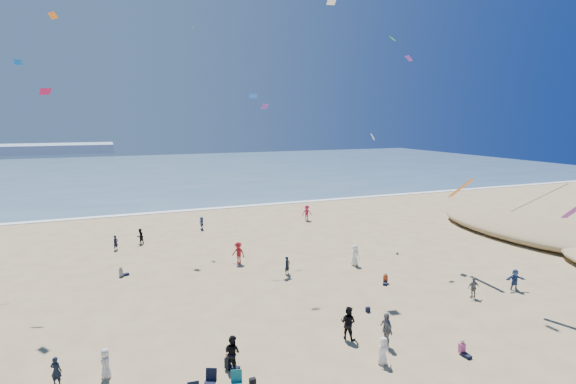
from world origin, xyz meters
name	(u,v)px	position (x,y,z in m)	size (l,w,h in m)	color
ocean	(142,172)	(0.00, 95.00, 0.03)	(220.00, 100.00, 0.06)	#476B84
surf_line	(172,212)	(0.00, 45.00, 0.04)	(220.00, 1.20, 0.08)	white
standing_flyers	(293,266)	(5.50, 15.53, 0.87)	(31.22, 32.93, 1.94)	#C51C42
seated_group	(319,326)	(3.23, 6.17, 0.42)	(19.77, 28.32, 0.84)	white
black_backpack	(253,382)	(-2.05, 2.49, 0.19)	(0.30, 0.22, 0.38)	black
navy_bag	(368,310)	(7.43, 7.49, 0.17)	(0.28, 0.18, 0.34)	black
kites_aloft	(366,97)	(10.20, 12.96, 14.05)	(39.51, 37.44, 29.36)	red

